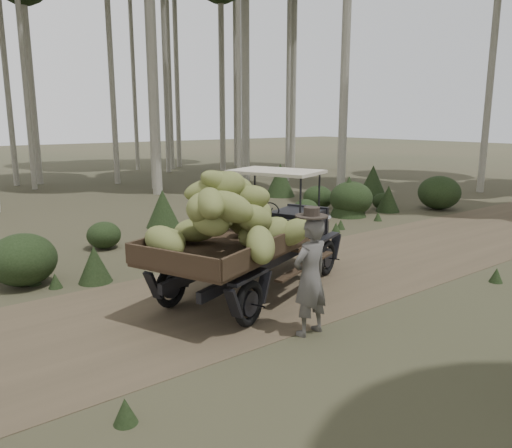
# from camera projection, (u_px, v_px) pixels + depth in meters

# --- Properties ---
(ground) EXTENTS (120.00, 120.00, 0.00)m
(ground) POSITION_uv_depth(u_px,v_px,m) (333.00, 270.00, 10.88)
(ground) COLOR #473D2B
(ground) RESTS_ON ground
(dirt_track) EXTENTS (70.00, 4.00, 0.01)m
(dirt_track) POSITION_uv_depth(u_px,v_px,m) (333.00, 270.00, 10.88)
(dirt_track) COLOR brown
(dirt_track) RESTS_ON ground
(banana_truck) EXTENTS (5.09, 3.40, 2.51)m
(banana_truck) POSITION_uv_depth(u_px,v_px,m) (241.00, 223.00, 8.82)
(banana_truck) COLOR black
(banana_truck) RESTS_ON ground
(farmer) EXTENTS (0.69, 0.52, 1.97)m
(farmer) POSITION_uv_depth(u_px,v_px,m) (310.00, 275.00, 7.47)
(farmer) COLOR #53504C
(farmer) RESTS_ON ground
(undergrowth) EXTENTS (22.86, 20.31, 1.39)m
(undergrowth) POSITION_uv_depth(u_px,v_px,m) (340.00, 241.00, 11.12)
(undergrowth) COLOR #233319
(undergrowth) RESTS_ON ground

